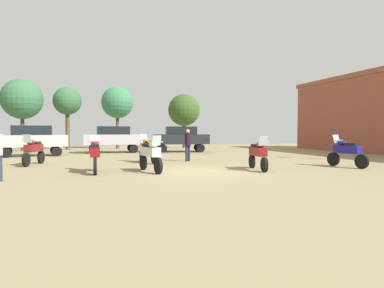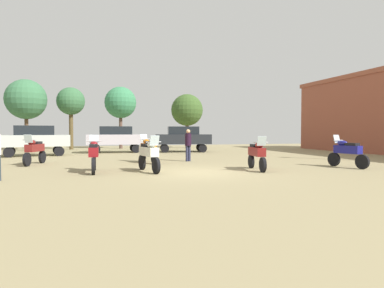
{
  "view_description": "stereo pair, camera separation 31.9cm",
  "coord_description": "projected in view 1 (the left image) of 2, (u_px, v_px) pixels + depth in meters",
  "views": [
    {
      "loc": [
        -4.24,
        -12.59,
        1.65
      ],
      "look_at": [
        0.79,
        3.77,
        1.0
      ],
      "focal_mm": 31.35,
      "sensor_mm": 36.0,
      "label": 1
    },
    {
      "loc": [
        -3.93,
        -12.68,
        1.65
      ],
      "look_at": [
        0.79,
        3.77,
        1.0
      ],
      "focal_mm": 31.35,
      "sensor_mm": 36.0,
      "label": 2
    }
  ],
  "objects": [
    {
      "name": "tree_4",
      "position": [
        67.0,
        102.0,
        29.72
      ],
      "size": [
        2.45,
        2.45,
        5.55
      ],
      "color": "brown",
      "rests_on": "ground"
    },
    {
      "name": "tree_1",
      "position": [
        184.0,
        110.0,
        32.85
      ],
      "size": [
        3.11,
        3.11,
        5.28
      ],
      "color": "brown",
      "rests_on": "ground"
    },
    {
      "name": "motorcycle_2",
      "position": [
        148.0,
        149.0,
        17.33
      ],
      "size": [
        0.74,
        2.23,
        1.48
      ],
      "rotation": [
        0.0,
        0.0,
        0.21
      ],
      "color": "black",
      "rests_on": "ground"
    },
    {
      "name": "tree_3",
      "position": [
        117.0,
        103.0,
        31.37
      ],
      "size": [
        2.95,
        2.95,
        5.82
      ],
      "color": "brown",
      "rests_on": "ground"
    },
    {
      "name": "car_3",
      "position": [
        32.0,
        138.0,
        21.85
      ],
      "size": [
        4.54,
        2.49,
        2.0
      ],
      "rotation": [
        0.0,
        0.0,
        1.74
      ],
      "color": "black",
      "rests_on": "ground"
    },
    {
      "name": "motorcycle_6",
      "position": [
        95.0,
        154.0,
        13.21
      ],
      "size": [
        0.62,
        2.16,
        1.48
      ],
      "rotation": [
        0.0,
        0.0,
        -0.02
      ],
      "color": "black",
      "rests_on": "ground"
    },
    {
      "name": "motorcycle_5",
      "position": [
        258.0,
        153.0,
        14.06
      ],
      "size": [
        0.67,
        2.13,
        1.44
      ],
      "rotation": [
        0.0,
        0.0,
        2.99
      ],
      "color": "black",
      "rests_on": "ground"
    },
    {
      "name": "ground_plane",
      "position": [
        201.0,
        172.0,
        13.33
      ],
      "size": [
        44.0,
        52.0,
        0.02
      ],
      "color": "#93855D"
    },
    {
      "name": "motorcycle_7",
      "position": [
        34.0,
        150.0,
        16.15
      ],
      "size": [
        0.81,
        2.22,
        1.48
      ],
      "rotation": [
        0.0,
        0.0,
        2.87
      ],
      "color": "black",
      "rests_on": "ground"
    },
    {
      "name": "car_2",
      "position": [
        181.0,
        137.0,
        26.37
      ],
      "size": [
        4.53,
        2.45,
        2.0
      ],
      "rotation": [
        0.0,
        0.0,
        1.41
      ],
      "color": "black",
      "rests_on": "ground"
    },
    {
      "name": "tree_5",
      "position": [
        22.0,
        99.0,
        27.96
      ],
      "size": [
        3.36,
        3.36,
        6.01
      ],
      "color": "brown",
      "rests_on": "ground"
    },
    {
      "name": "person_2",
      "position": [
        188.0,
        143.0,
        18.16
      ],
      "size": [
        0.45,
        0.45,
        1.74
      ],
      "rotation": [
        0.0,
        0.0,
        3.55
      ],
      "color": "#272A43",
      "rests_on": "ground"
    },
    {
      "name": "motorcycle_4",
      "position": [
        150.0,
        154.0,
        13.45
      ],
      "size": [
        0.73,
        2.24,
        1.47
      ],
      "rotation": [
        0.0,
        0.0,
        3.34
      ],
      "color": "black",
      "rests_on": "ground"
    },
    {
      "name": "car_1",
      "position": [
        113.0,
        137.0,
        25.44
      ],
      "size": [
        4.31,
        1.83,
        2.0
      ],
      "rotation": [
        0.0,
        0.0,
        1.58
      ],
      "color": "black",
      "rests_on": "ground"
    },
    {
      "name": "motorcycle_1",
      "position": [
        347.0,
        151.0,
        15.2
      ],
      "size": [
        0.71,
        2.07,
        1.47
      ],
      "rotation": [
        0.0,
        0.0,
        0.2
      ],
      "color": "black",
      "rests_on": "ground"
    }
  ]
}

